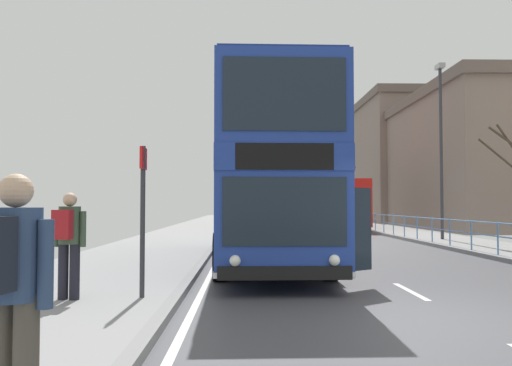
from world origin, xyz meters
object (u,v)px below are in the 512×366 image
Objects in this scene: double_decker_bus_main at (267,178)px; background_building_01 at (424,159)px; background_building_02 at (498,160)px; bus_stop_sign_near at (143,203)px; street_lamp_far_side at (441,137)px; background_bus_far_lane at (334,203)px; pedestrian_companion at (68,237)px; bare_tree_far_01 at (348,183)px; pedestrian_with_backpack at (11,284)px.

double_decker_bus_main is 38.98m from background_building_01.
background_building_02 is (16.96, 21.58, 2.39)m from double_decker_bus_main.
bus_stop_sign_near is 17.95m from street_lamp_far_side.
background_building_02 is (11.43, 0.17, 3.03)m from background_bus_far_lane.
bus_stop_sign_near reaches higher than pedestrian_companion.
pedestrian_companion is 0.14× the size of background_building_01.
background_building_02 is (19.24, 27.47, 3.10)m from bus_stop_sign_near.
street_lamp_far_side reaches higher than bare_tree_far_01.
background_building_01 is at bearing 72.54° from street_lamp_far_side.
double_decker_bus_main is 27.55m from background_building_02.
background_bus_far_lane is at bearing -179.14° from background_building_02.
pedestrian_companion is at bearing -119.22° from double_decker_bus_main.
background_building_02 is (9.03, -7.11, 1.38)m from bare_tree_far_01.
background_bus_far_lane is 28.39m from bus_stop_sign_near.
street_lamp_far_side is at bearing 62.61° from pedestrian_with_backpack.
pedestrian_with_backpack is at bearing -88.13° from bus_stop_sign_near.
background_building_01 reaches higher than bus_stop_sign_near.
double_decker_bus_main reaches higher than pedestrian_with_backpack.
background_building_01 is at bearing 92.11° from background_building_02.
street_lamp_far_side is (10.35, 14.37, 2.95)m from bus_stop_sign_near.
background_building_01 is at bearing 64.92° from double_decker_bus_main.
background_bus_far_lane is 1.63× the size of bare_tree_far_01.
background_building_01 is at bearing 65.46° from bus_stop_sign_near.
street_lamp_far_side reaches higher than pedestrian_companion.
bare_tree_far_01 is at bearing 71.73° from background_bus_far_lane.
bus_stop_sign_near is 0.38× the size of bare_tree_far_01.
double_decker_bus_main reaches higher than background_bus_far_lane.
pedestrian_companion is at bearing -128.21° from street_lamp_far_side.
background_building_01 is 0.72× the size of background_building_02.
pedestrian_with_backpack is 0.22× the size of street_lamp_far_side.
bare_tree_far_01 is (2.40, 7.28, 1.65)m from background_bus_far_lane.
street_lamp_far_side is 0.47× the size of background_building_02.
double_decker_bus_main is 29.78m from bare_tree_far_01.
double_decker_bus_main is 11.91m from street_lamp_far_side.
background_building_02 reaches higher than pedestrian_with_backpack.
double_decker_bus_main is at bearing -105.45° from bare_tree_far_01.
pedestrian_companion is at bearing -169.46° from bus_stop_sign_near.
pedestrian_with_backpack is at bearing -104.14° from bare_tree_far_01.
background_bus_far_lane is 7.84m from bare_tree_far_01.
bare_tree_far_01 is (-0.13, 20.21, -1.23)m from street_lamp_far_side.
background_building_02 is at bearing 53.65° from pedestrian_companion.
double_decker_bus_main is 11.43m from pedestrian_with_backpack.
pedestrian_companion is 46.05m from background_building_01.
pedestrian_companion is 0.10× the size of background_building_02.
street_lamp_far_side is at bearing -89.62° from bare_tree_far_01.
pedestrian_companion is (-1.30, 5.06, -0.01)m from pedestrian_with_backpack.
bare_tree_far_01 is (10.21, 34.58, 1.73)m from bus_stop_sign_near.
pedestrian_with_backpack is 1.00× the size of pedestrian_companion.
street_lamp_far_side reaches higher than background_bus_far_lane.
background_building_02 is at bearing -38.22° from bare_tree_far_01.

